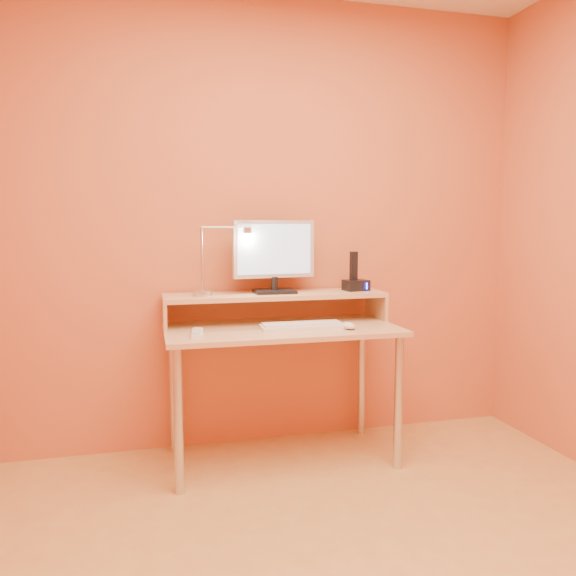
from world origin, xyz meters
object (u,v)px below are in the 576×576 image
object	(u,v)px
monitor_panel	(274,249)
keyboard	(302,327)
lamp_base	(202,293)
mouse	(348,325)
remote_control	(197,333)
phone_dock	(356,285)

from	to	relation	value
monitor_panel	keyboard	world-z (taller)	monitor_panel
keyboard	lamp_base	bearing A→B (deg)	157.99
mouse	remote_control	size ratio (longest dim) A/B	0.57
keyboard	phone_dock	bearing A→B (deg)	32.06
lamp_base	keyboard	bearing A→B (deg)	-22.70
lamp_base	keyboard	distance (m)	0.55
monitor_panel	remote_control	distance (m)	0.65
lamp_base	phone_dock	distance (m)	0.86
keyboard	remote_control	distance (m)	0.53
phone_dock	mouse	xyz separation A→B (m)	(-0.15, -0.29, -0.17)
monitor_panel	lamp_base	distance (m)	0.45
keyboard	mouse	distance (m)	0.24
monitor_panel	lamp_base	bearing A→B (deg)	180.00
lamp_base	keyboard	world-z (taller)	lamp_base
monitor_panel	remote_control	size ratio (longest dim) A/B	2.39
mouse	phone_dock	bearing A→B (deg)	58.34
keyboard	mouse	xyz separation A→B (m)	(0.23, -0.06, 0.01)
lamp_base	remote_control	world-z (taller)	lamp_base
remote_control	monitor_panel	bearing A→B (deg)	38.28
lamp_base	monitor_panel	bearing A→B (deg)	5.84
phone_dock	remote_control	bearing A→B (deg)	-173.62
phone_dock	keyboard	distance (m)	0.48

